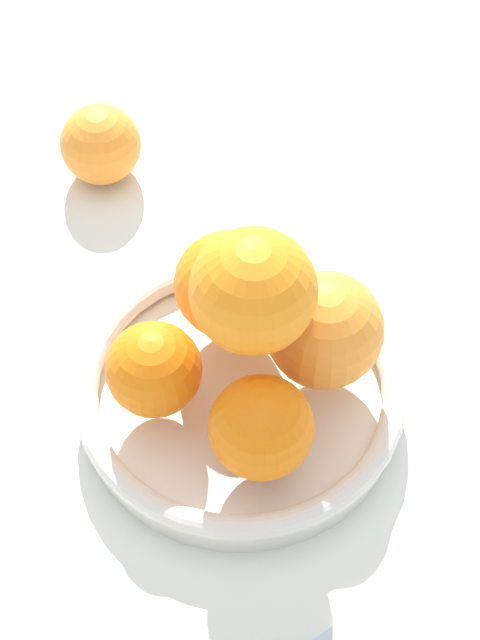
{
  "coord_description": "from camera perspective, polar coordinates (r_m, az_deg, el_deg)",
  "views": [
    {
      "loc": [
        0.41,
        -0.02,
        0.67
      ],
      "look_at": [
        0.0,
        0.0,
        0.11
      ],
      "focal_mm": 60.0,
      "sensor_mm": 36.0,
      "label": 1
    }
  ],
  "objects": [
    {
      "name": "fruit_bowl",
      "position": [
        0.77,
        -0.0,
        -3.98
      ],
      "size": [
        0.24,
        0.24,
        0.04
      ],
      "color": "silver",
      "rests_on": "ground_plane"
    },
    {
      "name": "orange_pile",
      "position": [
        0.71,
        0.75,
        -0.5
      ],
      "size": [
        0.19,
        0.19,
        0.14
      ],
      "color": "orange",
      "rests_on": "fruit_bowl"
    },
    {
      "name": "ground_plane",
      "position": [
        0.79,
        -0.0,
        -4.74
      ],
      "size": [
        4.0,
        4.0,
        0.0
      ],
      "primitive_type": "plane",
      "color": "silver"
    },
    {
      "name": "stray_orange",
      "position": [
        0.92,
        -7.45,
        9.27
      ],
      "size": [
        0.07,
        0.07,
        0.07
      ],
      "primitive_type": "sphere",
      "color": "orange",
      "rests_on": "ground_plane"
    }
  ]
}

